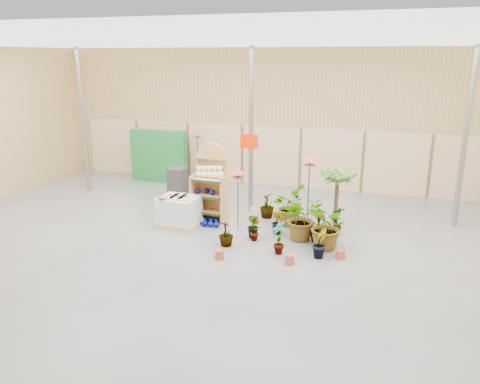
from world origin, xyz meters
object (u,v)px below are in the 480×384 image
at_px(display_shelf, 211,186).
at_px(pallet_stack, 179,211).
at_px(bird_table_front, 238,173).
at_px(potted_plant_2, 302,217).

height_order(display_shelf, pallet_stack, display_shelf).
height_order(display_shelf, bird_table_front, display_shelf).
xyz_separation_m(pallet_stack, potted_plant_2, (3.19, 0.02, 0.16)).
distance_m(display_shelf, potted_plant_2, 2.67).
bearing_deg(bird_table_front, display_shelf, 148.05).
distance_m(pallet_stack, potted_plant_2, 3.19).
distance_m(display_shelf, pallet_stack, 1.08).
height_order(pallet_stack, potted_plant_2, potted_plant_2).
bearing_deg(potted_plant_2, bird_table_front, 177.31).
bearing_deg(display_shelf, potted_plant_2, -11.31).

